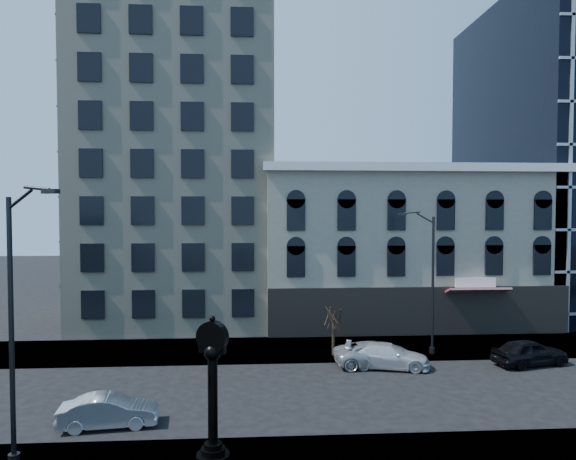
{
  "coord_description": "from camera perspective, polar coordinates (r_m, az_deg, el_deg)",
  "views": [
    {
      "loc": [
        0.17,
        -25.07,
        9.13
      ],
      "look_at": [
        2.0,
        4.0,
        8.0
      ],
      "focal_mm": 32.0,
      "sensor_mm": 36.0,
      "label": 1
    }
  ],
  "objects": [
    {
      "name": "bare_tree_far",
      "position": [
        32.26,
        5.08,
        -9.04
      ],
      "size": [
        2.1,
        2.1,
        3.61
      ],
      "color": "#2D2216",
      "rests_on": "sidewalk_far"
    },
    {
      "name": "car_near_b",
      "position": [
        24.11,
        -19.28,
        -18.46
      ],
      "size": [
        4.19,
        1.89,
        1.33
      ],
      "primitive_type": "imported",
      "rotation": [
        0.0,
        0.0,
        1.69
      ],
      "color": "#A5A8AD",
      "rests_on": "ground"
    },
    {
      "name": "victorian_row",
      "position": [
        42.75,
        12.48,
        -2.03
      ],
      "size": [
        22.6,
        11.19,
        12.5
      ],
      "color": "#A29A85",
      "rests_on": "ground"
    },
    {
      "name": "street_lamp_near",
      "position": [
        19.67,
        -27.15,
        -2.25
      ],
      "size": [
        2.42,
        1.32,
        10.02
      ],
      "rotation": [
        0.0,
        0.0,
        -0.43
      ],
      "color": "black",
      "rests_on": "sidewalk_near"
    },
    {
      "name": "car_far_a",
      "position": [
        31.34,
        9.76,
        -13.44
      ],
      "size": [
        5.03,
        2.48,
        1.37
      ],
      "primitive_type": "imported",
      "rotation": [
        0.0,
        0.0,
        1.61
      ],
      "color": "#A5A8AD",
      "rests_on": "ground"
    },
    {
      "name": "car_far_c",
      "position": [
        34.12,
        25.27,
        -12.18
      ],
      "size": [
        4.8,
        2.76,
        1.54
      ],
      "primitive_type": "imported",
      "rotation": [
        0.0,
        0.0,
        1.79
      ],
      "color": "black",
      "rests_on": "ground"
    },
    {
      "name": "street_lamp_far",
      "position": [
        33.26,
        14.69,
        -1.53
      ],
      "size": [
        2.23,
        1.12,
        9.11
      ],
      "rotation": [
        0.0,
        0.0,
        2.74
      ],
      "color": "black",
      "rests_on": "sidewalk_far"
    },
    {
      "name": "ground",
      "position": [
        26.68,
        -3.94,
        -17.79
      ],
      "size": [
        160.0,
        160.0,
        0.0
      ],
      "primitive_type": "plane",
      "color": "black",
      "rests_on": "ground"
    },
    {
      "name": "street_clock",
      "position": [
        19.31,
        -8.36,
        -17.84
      ],
      "size": [
        1.2,
        1.2,
        5.29
      ],
      "rotation": [
        0.0,
        0.0,
        -0.38
      ],
      "color": "black",
      "rests_on": "sidewalk_near"
    },
    {
      "name": "sidewalk_far",
      "position": [
        34.29,
        -3.86,
        -13.12
      ],
      "size": [
        160.0,
        6.0,
        0.12
      ],
      "primitive_type": "cube",
      "color": "#9B998D",
      "rests_on": "ground"
    },
    {
      "name": "cream_tower",
      "position": [
        45.55,
        -11.85,
        15.1
      ],
      "size": [
        15.9,
        15.4,
        42.5
      ],
      "color": "beige",
      "rests_on": "ground"
    },
    {
      "name": "car_far_b",
      "position": [
        31.07,
        10.98,
        -13.56
      ],
      "size": [
        5.12,
        2.94,
        1.4
      ],
      "primitive_type": "imported",
      "rotation": [
        0.0,
        0.0,
        1.36
      ],
      "color": "silver",
      "rests_on": "ground"
    }
  ]
}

